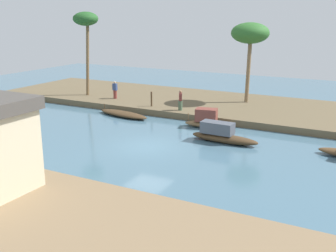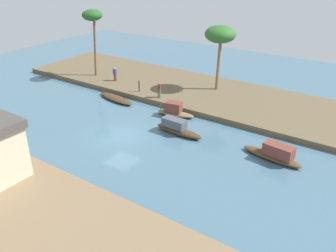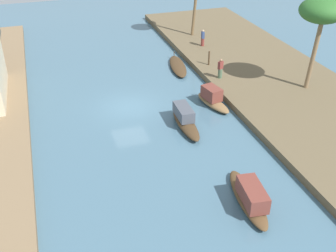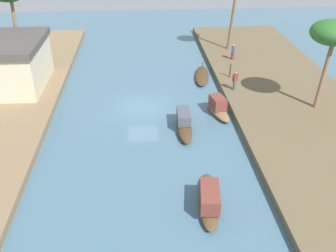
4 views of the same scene
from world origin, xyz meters
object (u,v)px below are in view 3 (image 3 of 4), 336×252
at_px(mooring_post, 209,58).
at_px(palm_tree_left_near, 322,12).
at_px(sampan_midstream, 212,99).
at_px(person_on_near_bank, 203,38).
at_px(sampan_near_left_bank, 178,66).
at_px(sampan_upstream_small, 250,197).
at_px(person_by_mooring, 220,69).
at_px(sampan_with_tall_canopy, 185,119).

distance_m(mooring_post, palm_tree_left_near, 9.79).
distance_m(sampan_midstream, person_on_near_bank, 11.02).
bearing_deg(person_on_near_bank, sampan_near_left_bank, -40.94).
distance_m(sampan_near_left_bank, person_on_near_bank, 4.96).
relative_size(sampan_midstream, palm_tree_left_near, 0.55).
bearing_deg(palm_tree_left_near, sampan_upstream_small, 134.57).
relative_size(sampan_midstream, person_by_mooring, 2.31).
xyz_separation_m(person_by_mooring, mooring_post, (2.74, -0.20, -0.12)).
relative_size(sampan_with_tall_canopy, mooring_post, 3.67).
relative_size(sampan_with_tall_canopy, sampan_upstream_small, 0.94).
bearing_deg(sampan_near_left_bank, mooring_post, -107.84).
relative_size(sampan_near_left_bank, sampan_upstream_small, 1.05).
relative_size(sampan_midstream, sampan_near_left_bank, 0.74).
xyz_separation_m(sampan_midstream, sampan_upstream_small, (-10.35, 2.45, -0.00)).
bearing_deg(person_on_near_bank, sampan_upstream_small, -9.14).
xyz_separation_m(sampan_midstream, sampan_near_left_bank, (7.16, 0.14, -0.32)).
height_order(sampan_midstream, person_on_near_bank, person_on_near_bank).
distance_m(sampan_midstream, person_by_mooring, 3.84).
bearing_deg(sampan_upstream_small, person_on_near_bank, -8.68).
relative_size(person_on_near_bank, palm_tree_left_near, 0.23).
bearing_deg(palm_tree_left_near, person_by_mooring, 57.36).
relative_size(person_on_near_bank, person_by_mooring, 0.98).
bearing_deg(sampan_upstream_small, mooring_post, -8.77).
xyz_separation_m(sampan_midstream, mooring_post, (5.94, -2.20, 0.59)).
distance_m(sampan_midstream, sampan_near_left_bank, 7.17).
xyz_separation_m(person_on_near_bank, palm_tree_left_near, (-10.85, -4.18, 4.99)).
xyz_separation_m(sampan_near_left_bank, palm_tree_left_near, (-7.58, -7.77, 6.01)).
height_order(sampan_midstream, sampan_near_left_bank, sampan_midstream).
xyz_separation_m(mooring_post, palm_tree_left_near, (-6.35, -5.43, 5.10)).
relative_size(sampan_with_tall_canopy, sampan_midstream, 1.21).
distance_m(sampan_with_tall_canopy, palm_tree_left_near, 12.09).
relative_size(sampan_with_tall_canopy, palm_tree_left_near, 0.66).
distance_m(person_by_mooring, palm_tree_left_near, 8.34).
relative_size(person_by_mooring, mooring_post, 1.32).
xyz_separation_m(person_by_mooring, palm_tree_left_near, (-3.61, -5.64, 4.98)).
height_order(sampan_near_left_bank, person_on_near_bank, person_on_near_bank).
bearing_deg(sampan_near_left_bank, sampan_midstream, -169.18).
height_order(sampan_with_tall_canopy, sampan_upstream_small, sampan_upstream_small).
relative_size(sampan_midstream, person_on_near_bank, 2.37).
bearing_deg(sampan_midstream, sampan_upstream_small, 154.84).
xyz_separation_m(sampan_near_left_bank, person_by_mooring, (-3.97, -2.14, 1.03)).
xyz_separation_m(sampan_upstream_small, mooring_post, (16.29, -4.65, 0.59)).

